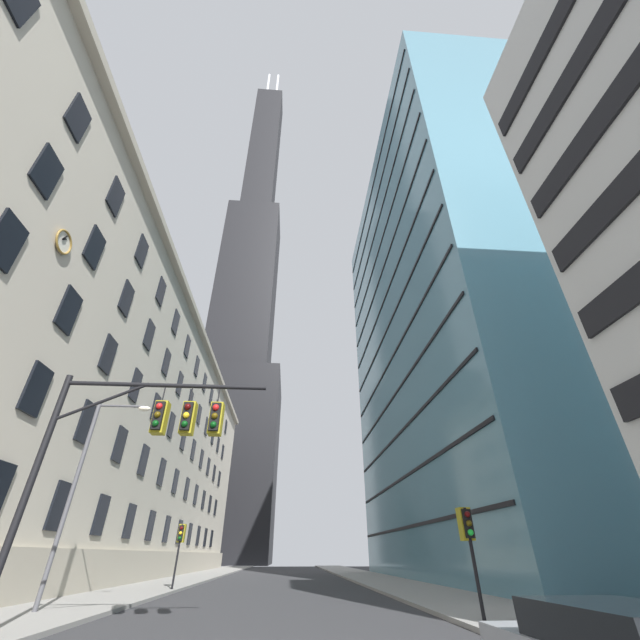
{
  "coord_description": "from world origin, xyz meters",
  "views": [
    {
      "loc": [
        0.5,
        -8.97,
        1.91
      ],
      "look_at": [
        2.29,
        15.43,
        16.99
      ],
      "focal_mm": 21.45,
      "sensor_mm": 36.0,
      "label": 1
    }
  ],
  "objects_px": {
    "traffic_signal_mast": "(146,435)",
    "street_lamppost": "(86,475)",
    "traffic_light_far_left": "(181,537)",
    "traffic_light_near_right": "(467,529)"
  },
  "relations": [
    {
      "from": "traffic_signal_mast",
      "to": "traffic_light_far_left",
      "type": "height_order",
      "value": "traffic_signal_mast"
    },
    {
      "from": "traffic_signal_mast",
      "to": "traffic_light_near_right",
      "type": "xyz_separation_m",
      "value": [
        10.87,
        2.42,
        -2.42
      ]
    },
    {
      "from": "traffic_signal_mast",
      "to": "traffic_light_near_right",
      "type": "distance_m",
      "value": 11.39
    },
    {
      "from": "traffic_light_far_left",
      "to": "traffic_signal_mast",
      "type": "bearing_deg",
      "value": -82.0
    },
    {
      "from": "traffic_signal_mast",
      "to": "street_lamppost",
      "type": "relative_size",
      "value": 0.87
    },
    {
      "from": "traffic_light_near_right",
      "to": "traffic_light_far_left",
      "type": "bearing_deg",
      "value": 133.35
    },
    {
      "from": "traffic_signal_mast",
      "to": "street_lamppost",
      "type": "xyz_separation_m",
      "value": [
        -4.16,
        5.64,
        -0.27
      ]
    },
    {
      "from": "traffic_signal_mast",
      "to": "street_lamppost",
      "type": "distance_m",
      "value": 7.02
    },
    {
      "from": "traffic_light_near_right",
      "to": "street_lamppost",
      "type": "distance_m",
      "value": 15.52
    },
    {
      "from": "traffic_light_near_right",
      "to": "street_lamppost",
      "type": "bearing_deg",
      "value": 167.91
    }
  ]
}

